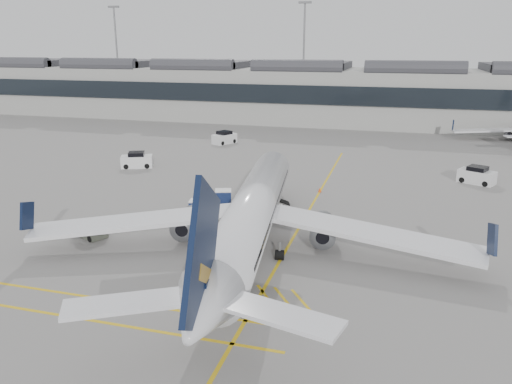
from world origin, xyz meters
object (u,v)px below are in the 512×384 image
(ramp_agent_a, at_px, (248,218))
(ramp_agent_b, at_px, (200,216))
(baggage_cart_a, at_px, (223,198))
(airliner_main, at_px, (252,214))
(belt_loader, at_px, (261,204))
(pushback_tug, at_px, (91,229))

(ramp_agent_a, height_order, ramp_agent_b, ramp_agent_b)
(baggage_cart_a, bearing_deg, ramp_agent_a, -68.38)
(airliner_main, bearing_deg, belt_loader, 93.22)
(ramp_agent_a, relative_size, ramp_agent_b, 0.84)
(belt_loader, relative_size, pushback_tug, 1.54)
(airliner_main, bearing_deg, ramp_agent_a, 102.58)
(baggage_cart_a, xyz_separation_m, pushback_tug, (-8.16, -10.87, -0.30))
(airliner_main, distance_m, ramp_agent_b, 7.58)
(belt_loader, relative_size, ramp_agent_b, 2.58)
(airliner_main, xyz_separation_m, ramp_agent_b, (-6.10, 3.99, -2.08))
(airliner_main, xyz_separation_m, belt_loader, (-1.96, 10.10, -2.45))
(belt_loader, distance_m, ramp_agent_b, 7.39)
(airliner_main, distance_m, belt_loader, 10.58)
(airliner_main, relative_size, belt_loader, 7.99)
(ramp_agent_b, bearing_deg, pushback_tug, 29.20)
(ramp_agent_a, relative_size, pushback_tug, 0.50)
(airliner_main, bearing_deg, baggage_cart_a, 113.48)
(airliner_main, relative_size, baggage_cart_a, 18.38)
(belt_loader, distance_m, pushback_tug, 16.55)
(belt_loader, bearing_deg, ramp_agent_b, -143.84)
(airliner_main, relative_size, ramp_agent_a, 24.46)
(baggage_cart_a, relative_size, ramp_agent_b, 1.12)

